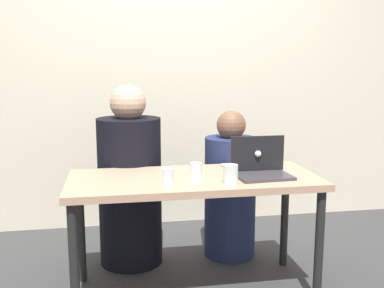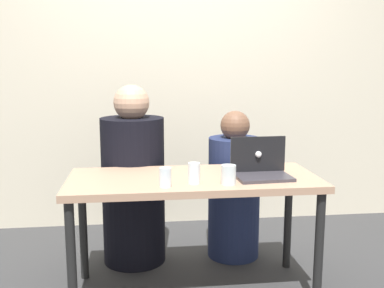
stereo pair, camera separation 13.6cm
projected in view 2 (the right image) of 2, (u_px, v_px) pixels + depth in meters
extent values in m
cube|color=beige|center=(174.00, 88.00, 3.76)|extent=(4.50, 0.10, 2.30)
cube|color=tan|center=(193.00, 180.00, 2.58)|extent=(1.43, 0.62, 0.04)
cylinder|color=black|center=(71.00, 263.00, 2.31)|extent=(0.05, 0.05, 0.67)
cylinder|color=black|center=(319.00, 250.00, 2.47)|extent=(0.05, 0.05, 0.67)
cylinder|color=black|center=(83.00, 228.00, 2.81)|extent=(0.05, 0.05, 0.67)
cylinder|color=black|center=(288.00, 219.00, 2.97)|extent=(0.05, 0.05, 0.67)
cylinder|color=black|center=(133.00, 191.00, 3.05)|extent=(0.51, 0.51, 1.00)
sphere|color=tan|center=(131.00, 103.00, 2.95)|extent=(0.24, 0.24, 0.24)
cylinder|color=#1E284D|center=(234.00, 197.00, 3.15)|extent=(0.42, 0.42, 0.85)
sphere|color=brown|center=(235.00, 125.00, 3.06)|extent=(0.20, 0.20, 0.20)
cube|color=silver|center=(252.00, 168.00, 2.75)|extent=(0.33, 0.23, 0.02)
cube|color=black|center=(258.00, 154.00, 2.61)|extent=(0.33, 0.02, 0.21)
sphere|color=white|center=(259.00, 155.00, 2.60)|extent=(0.04, 0.04, 0.04)
cube|color=#37343B|center=(263.00, 177.00, 2.53)|extent=(0.32, 0.24, 0.02)
cube|color=black|center=(257.00, 154.00, 2.63)|extent=(0.31, 0.03, 0.20)
sphere|color=white|center=(256.00, 153.00, 2.64)|extent=(0.04, 0.04, 0.04)
cylinder|color=white|center=(194.00, 173.00, 2.42)|extent=(0.07, 0.07, 0.11)
cylinder|color=silver|center=(194.00, 178.00, 2.42)|extent=(0.06, 0.06, 0.06)
cylinder|color=silver|center=(165.00, 177.00, 2.35)|extent=(0.06, 0.06, 0.10)
cylinder|color=silver|center=(165.00, 182.00, 2.35)|extent=(0.06, 0.06, 0.06)
cylinder|color=silver|center=(229.00, 175.00, 2.40)|extent=(0.08, 0.08, 0.11)
cylinder|color=silver|center=(228.00, 179.00, 2.41)|extent=(0.07, 0.07, 0.06)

